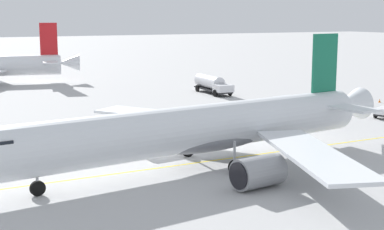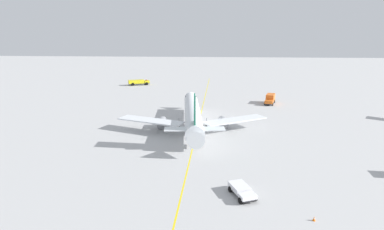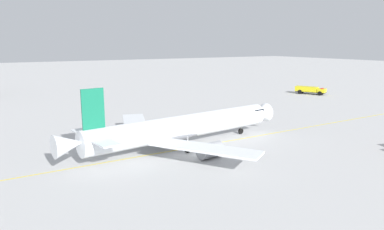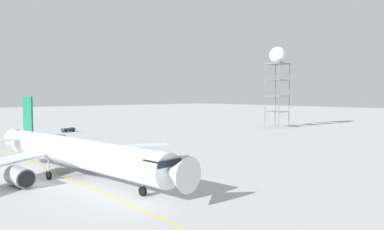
# 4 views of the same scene
# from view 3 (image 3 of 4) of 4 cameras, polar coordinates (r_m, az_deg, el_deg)

# --- Properties ---
(ground_plane) EXTENTS (600.00, 600.00, 0.00)m
(ground_plane) POSITION_cam_3_polar(r_m,az_deg,el_deg) (55.58, 1.63, -6.28)
(ground_plane) COLOR #B2B2B2
(airliner_main) EXTENTS (35.26, 41.27, 10.82)m
(airliner_main) POSITION_cam_3_polar(r_m,az_deg,el_deg) (58.83, -1.71, -2.13)
(airliner_main) COLOR silver
(airliner_main) RESTS_ON ground_plane
(fire_tender_truck) EXTENTS (9.99, 6.77, 2.50)m
(fire_tender_truck) POSITION_cam_3_polar(r_m,az_deg,el_deg) (125.91, 18.18, 3.84)
(fire_tender_truck) COLOR #232326
(fire_tender_truck) RESTS_ON ground_plane
(taxiway_centreline) EXTENTS (2.04, 177.95, 0.01)m
(taxiway_centreline) POSITION_cam_3_polar(r_m,az_deg,el_deg) (61.50, 3.45, -4.54)
(taxiway_centreline) COLOR yellow
(taxiway_centreline) RESTS_ON ground_plane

